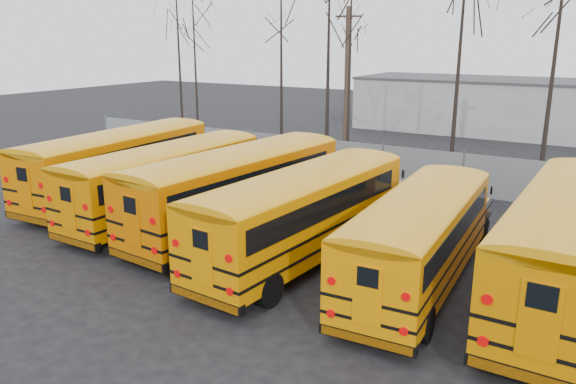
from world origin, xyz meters
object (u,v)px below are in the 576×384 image
Objects in this scene: bus_e at (422,231)px; bus_d at (307,207)px; bus_b at (170,175)px; bus_f at (570,236)px; bus_a at (122,158)px; utility_pole_left at (347,79)px; bus_c at (242,183)px.

bus_d is at bearing 177.39° from bus_e.
bus_b is 0.93× the size of bus_f.
bus_b is at bearing -179.72° from bus_f.
bus_b is 0.98× the size of bus_d.
bus_a is 3.89m from bus_b.
utility_pole_left is (-0.06, 16.68, 2.85)m from bus_b.
bus_a is 0.99× the size of bus_c.
bus_a reaches higher than bus_e.
utility_pole_left reaches higher than bus_c.
utility_pole_left is (-7.03, 17.78, 2.84)m from bus_d.
bus_e is at bearing -165.34° from bus_f.
bus_a is at bearing -113.91° from utility_pole_left.
bus_b is 7.06m from bus_d.
bus_d is 3.88m from bus_e.
bus_d is 7.77m from bus_f.
bus_b is at bearing -17.25° from bus_a.
bus_f is at bearing 3.95° from bus_c.
bus_b is 3.47m from bus_c.
bus_f is at bearing 11.71° from bus_d.
bus_c is at bearing 4.02° from bus_b.
utility_pole_left is at bearing 116.22° from bus_d.
bus_a is 14.77m from bus_e.
bus_a reaches higher than bus_d.
bus_b is 10.91m from bus_e.
bus_a is 1.12× the size of bus_e.
bus_a is 10.94m from bus_d.
bus_b reaches higher than bus_e.
utility_pole_left reaches higher than bus_e.
bus_c reaches higher than bus_e.
bus_a reaches higher than bus_b.
bus_b is at bearing -100.41° from utility_pole_left.
bus_e is (14.63, -2.05, -0.20)m from bus_a.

